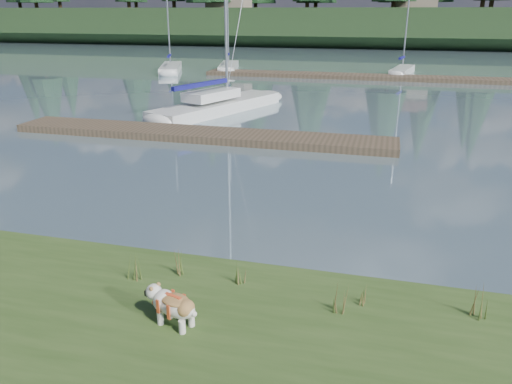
# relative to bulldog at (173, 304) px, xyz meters

# --- Properties ---
(ground) EXTENTS (200.00, 200.00, 0.00)m
(ground) POSITION_rel_bulldog_xyz_m (-0.51, 33.78, -0.71)
(ground) COLOR slate
(ground) RESTS_ON ground
(ridge) EXTENTS (200.00, 20.00, 5.00)m
(ridge) POSITION_rel_bulldog_xyz_m (-0.51, 76.78, 1.79)
(ridge) COLOR black
(ridge) RESTS_ON ground
(bulldog) EXTENTS (0.98, 0.58, 0.58)m
(bulldog) POSITION_rel_bulldog_xyz_m (0.00, 0.00, 0.00)
(bulldog) COLOR silver
(bulldog) RESTS_ON bank
(sailboat_main) EXTENTS (5.23, 9.61, 13.71)m
(sailboat_main) POSITION_rel_bulldog_xyz_m (-5.29, 18.90, -0.29)
(sailboat_main) COLOR silver
(sailboat_main) RESTS_ON ground
(dock_near) EXTENTS (16.00, 2.00, 0.30)m
(dock_near) POSITION_rel_bulldog_xyz_m (-4.51, 12.78, -0.56)
(dock_near) COLOR #4C3D2C
(dock_near) RESTS_ON ground
(dock_far) EXTENTS (26.00, 2.20, 0.30)m
(dock_far) POSITION_rel_bulldog_xyz_m (1.49, 33.78, -0.56)
(dock_far) COLOR #4C3D2C
(dock_far) RESTS_ON ground
(sailboat_bg_0) EXTENTS (3.98, 7.62, 11.02)m
(sailboat_bg_0) POSITION_rel_bulldog_xyz_m (-15.55, 34.96, -0.39)
(sailboat_bg_0) COLOR silver
(sailboat_bg_0) RESTS_ON ground
(sailboat_bg_1) EXTENTS (2.95, 7.06, 10.47)m
(sailboat_bg_1) POSITION_rel_bulldog_xyz_m (-10.97, 37.17, -0.38)
(sailboat_bg_1) COLOR silver
(sailboat_bg_1) RESTS_ON ground
(sailboat_bg_2) EXTENTS (2.25, 6.30, 9.49)m
(sailboat_bg_2) POSITION_rel_bulldog_xyz_m (3.92, 37.80, -0.38)
(sailboat_bg_2) COLOR silver
(sailboat_bg_2) RESTS_ON ground
(weed_0) EXTENTS (0.17, 0.14, 0.72)m
(weed_0) POSITION_rel_bulldog_xyz_m (-0.58, 1.49, -0.06)
(weed_0) COLOR #475B23
(weed_0) RESTS_ON bank
(weed_1) EXTENTS (0.17, 0.14, 0.45)m
(weed_1) POSITION_rel_bulldog_xyz_m (0.62, 1.44, -0.17)
(weed_1) COLOR #475B23
(weed_1) RESTS_ON bank
(weed_2) EXTENTS (0.17, 0.14, 0.54)m
(weed_2) POSITION_rel_bulldog_xyz_m (2.46, 0.97, -0.13)
(weed_2) COLOR #475B23
(weed_2) RESTS_ON bank
(weed_3) EXTENTS (0.17, 0.14, 0.55)m
(weed_3) POSITION_rel_bulldog_xyz_m (-1.25, 1.12, -0.13)
(weed_3) COLOR #475B23
(weed_3) RESTS_ON bank
(weed_4) EXTENTS (0.17, 0.14, 0.38)m
(weed_4) POSITION_rel_bulldog_xyz_m (2.79, 1.34, -0.20)
(weed_4) COLOR #475B23
(weed_4) RESTS_ON bank
(weed_5) EXTENTS (0.17, 0.14, 0.72)m
(weed_5) POSITION_rel_bulldog_xyz_m (4.60, 1.41, -0.06)
(weed_5) COLOR #475B23
(weed_5) RESTS_ON bank
(mud_lip) EXTENTS (60.00, 0.50, 0.14)m
(mud_lip) POSITION_rel_bulldog_xyz_m (-0.51, 2.18, -0.64)
(mud_lip) COLOR #33281C
(mud_lip) RESTS_ON ground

